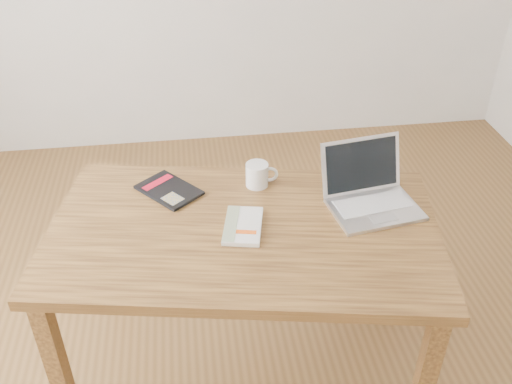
{
  "coord_description": "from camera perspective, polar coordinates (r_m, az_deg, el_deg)",
  "views": [
    {
      "loc": [
        -0.18,
        -1.49,
        1.93
      ],
      "look_at": [
        0.04,
        0.07,
        0.85
      ],
      "focal_mm": 40.0,
      "sensor_mm": 36.0,
      "label": 1
    }
  ],
  "objects": [
    {
      "name": "laptop",
      "position": [
        2.04,
        11.32,
        -0.09
      ],
      "size": [
        0.34,
        0.32,
        0.21
      ],
      "rotation": [
        0.0,
        0.0,
        0.16
      ],
      "color": "silver",
      "rests_on": "desk"
    },
    {
      "name": "black_guidebook",
      "position": [
        2.11,
        -8.71,
        0.2
      ],
      "size": [
        0.26,
        0.27,
        0.01
      ],
      "rotation": [
        0.0,
        0.0,
        0.71
      ],
      "color": "black",
      "rests_on": "desk"
    },
    {
      "name": "room",
      "position": [
        1.6,
        -3.52,
        13.27
      ],
      "size": [
        4.04,
        4.04,
        2.7
      ],
      "color": "brown",
      "rests_on": "ground"
    },
    {
      "name": "desk",
      "position": [
        1.97,
        -1.21,
        -5.63
      ],
      "size": [
        1.43,
        0.98,
        0.75
      ],
      "rotation": [
        0.0,
        0.0,
        -0.18
      ],
      "color": "brown",
      "rests_on": "ground"
    },
    {
      "name": "coffee_mug",
      "position": [
        2.1,
        0.18,
        1.78
      ],
      "size": [
        0.12,
        0.08,
        0.09
      ],
      "rotation": [
        0.0,
        0.0,
        -0.07
      ],
      "color": "white",
      "rests_on": "desk"
    },
    {
      "name": "white_guidebook",
      "position": [
        1.91,
        -1.32,
        -3.4
      ],
      "size": [
        0.16,
        0.22,
        0.02
      ],
      "rotation": [
        0.0,
        0.0,
        -0.21
      ],
      "color": "silver",
      "rests_on": "desk"
    }
  ]
}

